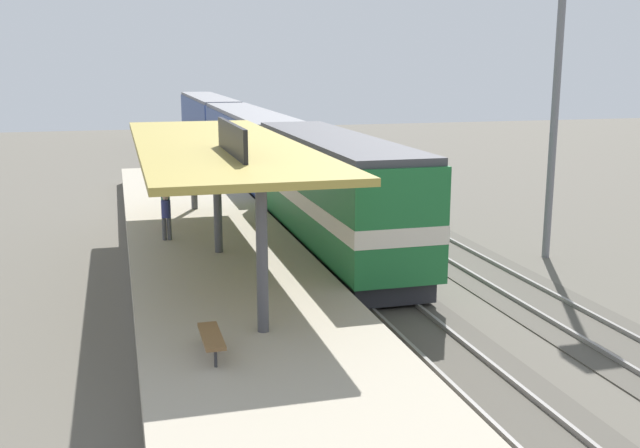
% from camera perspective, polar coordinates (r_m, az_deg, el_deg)
% --- Properties ---
extents(ground_plane, '(120.00, 120.00, 0.00)m').
position_cam_1_polar(ground_plane, '(27.76, 5.98, -3.04)').
color(ground_plane, '#5B564C').
extents(track_near, '(3.20, 110.00, 0.16)m').
position_cam_1_polar(track_near, '(27.11, 2.03, -3.29)').
color(track_near, '#4E4941').
rests_on(track_near, ground).
extents(track_far, '(3.20, 110.00, 0.16)m').
position_cam_1_polar(track_far, '(28.77, 10.82, -2.58)').
color(track_far, '#4E4941').
rests_on(track_far, ground).
extents(platform, '(6.00, 44.00, 0.90)m').
position_cam_1_polar(platform, '(26.05, -7.69, -3.09)').
color(platform, '#A89E89').
rests_on(platform, ground).
extents(station_canopy, '(5.20, 18.00, 4.70)m').
position_cam_1_polar(station_canopy, '(25.20, -7.92, 5.85)').
color(station_canopy, '#47474C').
rests_on(station_canopy, platform).
extents(platform_bench, '(0.44, 1.70, 0.50)m').
position_cam_1_polar(platform_bench, '(16.89, -8.28, -8.52)').
color(platform_bench, '#333338').
rests_on(platform_bench, platform).
extents(locomotive, '(2.93, 14.43, 4.44)m').
position_cam_1_polar(locomotive, '(28.25, 1.00, 2.30)').
color(locomotive, '#28282D').
rests_on(locomotive, track_near).
extents(passenger_carriage_front, '(2.90, 20.00, 4.24)m').
position_cam_1_polar(passenger_carriage_front, '(45.66, -5.36, 5.96)').
color(passenger_carriage_front, '#28282D').
rests_on(passenger_carriage_front, track_near).
extents(passenger_carriage_rear, '(2.90, 20.00, 4.24)m').
position_cam_1_polar(passenger_carriage_rear, '(66.16, -8.51, 7.82)').
color(passenger_carriage_rear, '#28282D').
rests_on(passenger_carriage_rear, track_near).
extents(light_mast, '(1.10, 1.10, 11.70)m').
position_cam_1_polar(light_mast, '(28.97, 17.86, 13.87)').
color(light_mast, slate).
rests_on(light_mast, ground).
extents(person_waiting, '(0.34, 0.34, 1.71)m').
position_cam_1_polar(person_waiting, '(27.81, -11.66, 0.72)').
color(person_waiting, '#4C4C51').
rests_on(person_waiting, platform).
extents(person_walking, '(0.34, 0.34, 1.71)m').
position_cam_1_polar(person_walking, '(29.88, -11.70, 1.52)').
color(person_walking, maroon).
rests_on(person_walking, platform).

